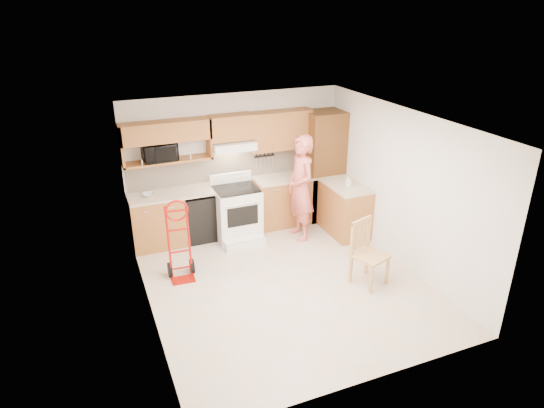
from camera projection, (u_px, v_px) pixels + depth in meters
floor at (284, 282)px, 7.32m from camera, size 4.00×4.50×0.02m
ceiling at (286, 120)px, 6.32m from camera, size 4.00×4.50×0.02m
wall_back at (235, 161)px, 8.74m from camera, size 4.00×0.02×2.50m
wall_front at (374, 289)px, 4.90m from camera, size 4.00×0.02×2.50m
wall_left at (142, 231)px, 6.11m from camera, size 0.02×4.50×2.50m
wall_right at (402, 188)px, 7.52m from camera, size 0.02×4.50×2.50m
backsplash at (236, 164)px, 8.74m from camera, size 3.92×0.03×0.55m
lower_cab_left at (157, 221)px, 8.25m from camera, size 0.90×0.60×0.90m
dishwasher at (200, 216)px, 8.52m from camera, size 0.60×0.60×0.85m
lower_cab_right at (283, 201)px, 9.08m from camera, size 1.14×0.60×0.90m
countertop_left at (172, 194)px, 8.17m from camera, size 1.50×0.63×0.04m
countertop_right at (284, 178)px, 8.89m from camera, size 1.14×0.63×0.04m
cab_return_right at (344, 210)px, 8.70m from camera, size 0.60×1.00×0.90m
countertop_return at (346, 186)px, 8.52m from camera, size 0.63×1.00×0.04m
pantry_tall at (323, 166)px, 9.13m from camera, size 0.70×0.60×2.10m
upper_cab_left at (165, 131)px, 7.86m from camera, size 1.50×0.33×0.34m
upper_shelf_mw at (168, 161)px, 8.06m from camera, size 1.50×0.33×0.04m
upper_cab_center at (231, 127)px, 8.27m from camera, size 0.76×0.33×0.44m
upper_cab_right at (281, 130)px, 8.66m from camera, size 1.14×0.33×0.70m
range_hood at (233, 145)px, 8.34m from camera, size 0.76×0.46×0.14m
knife_strip at (264, 159)px, 8.89m from camera, size 0.40×0.05×0.29m
microwave at (160, 152)px, 7.95m from camera, size 0.58×0.42×0.30m
range at (238, 210)px, 8.41m from camera, size 0.77×1.01×1.13m
person at (301, 188)px, 8.33m from camera, size 0.45×0.69×1.89m
hand_truck at (180, 244)px, 7.19m from camera, size 0.49×0.45×1.18m
dining_chair at (370, 254)px, 7.09m from camera, size 0.59×0.61×1.00m
soap_bottle at (348, 181)px, 8.42m from camera, size 0.11×0.11×0.20m
bowl at (149, 195)px, 8.01m from camera, size 0.20×0.20×0.05m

